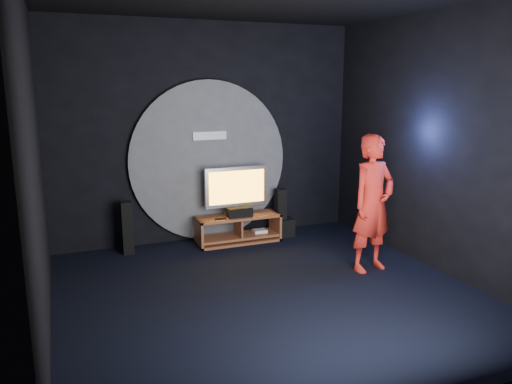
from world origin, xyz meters
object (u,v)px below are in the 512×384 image
at_px(tv, 236,189).
at_px(subwoofer, 285,227).
at_px(tower_speaker_left, 127,228).
at_px(tower_speaker_right, 280,213).
at_px(media_console, 239,231).
at_px(player, 373,204).

bearing_deg(tv, subwoofer, -2.48).
relative_size(tv, tower_speaker_left, 1.29).
distance_m(tv, tower_speaker_right, 0.91).
relative_size(media_console, subwoofer, 4.55).
height_order(tv, tower_speaker_right, tv).
bearing_deg(subwoofer, tower_speaker_left, 178.21).
distance_m(media_console, tower_speaker_left, 1.77).
height_order(tower_speaker_left, subwoofer, tower_speaker_left).
xyz_separation_m(tower_speaker_right, player, (0.52, -1.88, 0.54)).
xyz_separation_m(media_console, tv, (-0.01, 0.07, 0.68)).
relative_size(subwoofer, player, 0.16).
xyz_separation_m(tv, tower_speaker_right, (0.78, -0.01, -0.47)).
bearing_deg(media_console, player, -54.67).
relative_size(media_console, tv, 1.31).
bearing_deg(subwoofer, tv, 177.52).
xyz_separation_m(media_console, player, (1.29, -1.82, 0.75)).
bearing_deg(player, tv, 114.21).
height_order(media_console, subwoofer, media_console).
height_order(media_console, tower_speaker_left, tower_speaker_left).
bearing_deg(tower_speaker_left, tower_speaker_right, -1.18).
distance_m(media_console, tv, 0.69).
xyz_separation_m(tower_speaker_left, player, (3.04, -1.93, 0.54)).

